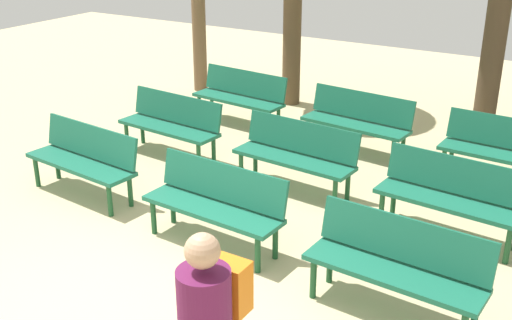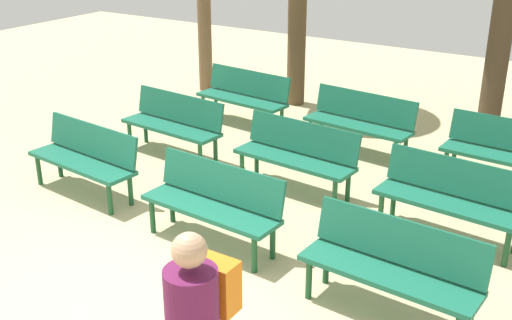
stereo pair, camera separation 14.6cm
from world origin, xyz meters
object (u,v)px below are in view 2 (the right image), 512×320
at_px(bench_r0_c0, 86,155).
at_px(bench_r0_c2, 392,264).
at_px(bench_r2_c0, 244,94).
at_px(bench_r1_c1, 297,153).
at_px(tree_3, 204,25).
at_px(bench_r2_c1, 360,119).
at_px(bench_r1_c0, 174,121).
at_px(bench_r1_c2, 452,195).
at_px(bench_r2_c2, 508,150).
at_px(bench_r0_c1, 214,200).

distance_m(bench_r0_c0, bench_r0_c2, 4.18).
bearing_deg(bench_r2_c0, bench_r1_c1, -36.59).
height_order(bench_r1_c1, tree_3, tree_3).
bearing_deg(bench_r2_c1, tree_3, 164.86).
height_order(bench_r1_c1, bench_r2_c1, same).
bearing_deg(bench_r1_c0, tree_3, 123.70).
xyz_separation_m(bench_r1_c2, tree_3, (-5.75, 3.31, 0.76)).
bearing_deg(bench_r0_c0, bench_r2_c1, 58.93).
distance_m(bench_r0_c2, tree_3, 7.62).
distance_m(bench_r2_c1, bench_r2_c2, 2.09).
relative_size(bench_r1_c1, bench_r2_c2, 1.01).
height_order(bench_r1_c1, bench_r1_c2, same).
distance_m(bench_r0_c2, bench_r1_c0, 4.52).
xyz_separation_m(bench_r0_c1, bench_r2_c2, (2.31, 3.18, 0.00)).
bearing_deg(bench_r1_c1, bench_r1_c2, -1.02).
bearing_deg(bench_r2_c2, bench_r1_c0, -158.83).
height_order(bench_r0_c0, bench_r2_c0, same).
xyz_separation_m(bench_r0_c2, tree_3, (-5.72, 4.97, 0.76)).
xyz_separation_m(bench_r0_c1, bench_r2_c0, (-1.90, 3.47, 0.00)).
distance_m(bench_r0_c2, bench_r2_c1, 3.94).
height_order(bench_r0_c0, bench_r0_c2, same).
relative_size(bench_r1_c0, bench_r1_c2, 1.00).
bearing_deg(tree_3, bench_r2_c0, -36.74).
relative_size(bench_r1_c1, tree_3, 0.65).
bearing_deg(bench_r2_c0, bench_r2_c1, 1.06).
height_order(bench_r0_c0, bench_r1_c2, same).
height_order(bench_r0_c1, bench_r1_c0, same).
xyz_separation_m(bench_r0_c0, bench_r1_c0, (0.10, 1.62, 0.00)).
bearing_deg(bench_r1_c0, bench_r1_c2, 0.28).
relative_size(bench_r1_c2, bench_r2_c1, 1.00).
relative_size(bench_r0_c2, bench_r2_c1, 0.99).
xyz_separation_m(bench_r0_c0, tree_3, (-1.56, 4.61, 0.76)).
relative_size(bench_r2_c1, tree_3, 0.65).
bearing_deg(bench_r0_c2, bench_r1_c1, 140.31).
bearing_deg(bench_r1_c2, bench_r2_c0, 158.23).
xyz_separation_m(bench_r0_c2, bench_r1_c2, (0.03, 1.66, 0.00)).
bearing_deg(bench_r1_c2, tree_3, 154.88).
distance_m(bench_r0_c0, bench_r1_c2, 4.39).
height_order(bench_r1_c2, tree_3, tree_3).
distance_m(bench_r0_c1, bench_r1_c0, 2.69).
relative_size(bench_r0_c1, bench_r2_c2, 1.00).
relative_size(bench_r1_c0, bench_r2_c2, 1.01).
distance_m(bench_r0_c0, bench_r2_c2, 5.33).
relative_size(bench_r2_c0, bench_r2_c1, 1.00).
bearing_deg(bench_r0_c1, bench_r1_c1, 90.69).
bearing_deg(bench_r0_c1, bench_r2_c2, 57.51).
bearing_deg(bench_r2_c2, bench_r1_c2, -93.87).
bearing_deg(bench_r1_c2, bench_r1_c1, 179.19).
height_order(bench_r0_c1, bench_r2_c1, same).
height_order(bench_r0_c2, bench_r2_c1, same).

